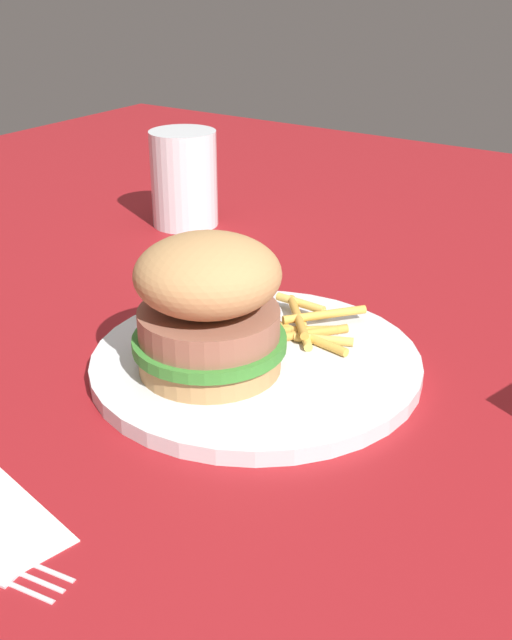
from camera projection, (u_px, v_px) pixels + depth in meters
ground_plane at (230, 368)px, 0.60m from camera, size 1.60×1.60×0.00m
plate at (256, 363)px, 0.60m from camera, size 0.25×0.25×0.01m
sandwich at (205, 304)px, 0.56m from camera, size 0.11×0.11×0.10m
fries_pile at (308, 326)px, 0.63m from camera, size 0.08×0.09×0.01m
drink_glass at (184, 183)px, 0.89m from camera, size 0.08×0.08×0.11m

